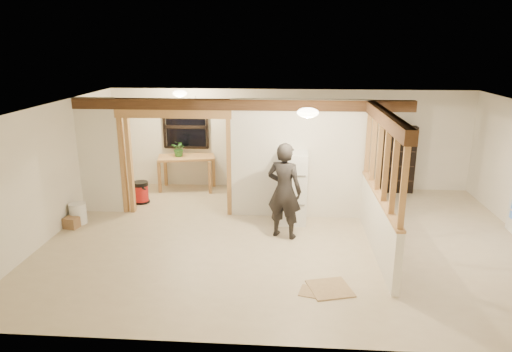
# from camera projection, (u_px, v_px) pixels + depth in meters

# --- Properties ---
(floor) EXTENTS (9.00, 6.50, 0.01)m
(floor) POSITION_uv_depth(u_px,v_px,m) (287.00, 238.00, 8.72)
(floor) COLOR beige
(floor) RESTS_ON ground
(ceiling) EXTENTS (9.00, 6.50, 0.01)m
(ceiling) POSITION_uv_depth(u_px,v_px,m) (290.00, 107.00, 8.02)
(ceiling) COLOR white
(wall_back) EXTENTS (9.00, 0.01, 2.50)m
(wall_back) POSITION_uv_depth(u_px,v_px,m) (289.00, 139.00, 11.48)
(wall_back) COLOR silver
(wall_back) RESTS_ON floor
(wall_front) EXTENTS (9.00, 0.01, 2.50)m
(wall_front) POSITION_uv_depth(u_px,v_px,m) (287.00, 254.00, 5.26)
(wall_front) COLOR silver
(wall_front) RESTS_ON floor
(wall_left) EXTENTS (0.01, 6.50, 2.50)m
(wall_left) POSITION_uv_depth(u_px,v_px,m) (52.00, 171.00, 8.67)
(wall_left) COLOR silver
(wall_left) RESTS_ON floor
(partition_left_stub) EXTENTS (0.90, 0.12, 2.50)m
(partition_left_stub) POSITION_uv_depth(u_px,v_px,m) (100.00, 156.00, 9.79)
(partition_left_stub) COLOR silver
(partition_left_stub) RESTS_ON floor
(partition_center) EXTENTS (2.80, 0.12, 2.50)m
(partition_center) POSITION_uv_depth(u_px,v_px,m) (298.00, 159.00, 9.50)
(partition_center) COLOR silver
(partition_center) RESTS_ON floor
(doorway_frame) EXTENTS (2.46, 0.14, 2.20)m
(doorway_frame) POSITION_uv_depth(u_px,v_px,m) (176.00, 164.00, 9.72)
(doorway_frame) COLOR #B3834B
(doorway_frame) RESTS_ON floor
(header_beam_back) EXTENTS (7.00, 0.18, 0.22)m
(header_beam_back) POSITION_uv_depth(u_px,v_px,m) (240.00, 105.00, 9.27)
(header_beam_back) COLOR #4B2E19
(header_beam_back) RESTS_ON ceiling
(header_beam_right) EXTENTS (0.18, 3.30, 0.22)m
(header_beam_right) POSITION_uv_depth(u_px,v_px,m) (386.00, 119.00, 7.56)
(header_beam_right) COLOR #4B2E19
(header_beam_right) RESTS_ON ceiling
(pony_wall) EXTENTS (0.12, 3.20, 1.00)m
(pony_wall) POSITION_uv_depth(u_px,v_px,m) (378.00, 224.00, 8.09)
(pony_wall) COLOR silver
(pony_wall) RESTS_ON floor
(stud_partition) EXTENTS (0.14, 3.20, 1.32)m
(stud_partition) POSITION_uv_depth(u_px,v_px,m) (383.00, 161.00, 7.76)
(stud_partition) COLOR #B3834B
(stud_partition) RESTS_ON pony_wall
(window_back) EXTENTS (1.12, 0.10, 1.10)m
(window_back) POSITION_uv_depth(u_px,v_px,m) (186.00, 127.00, 11.49)
(window_back) COLOR black
(window_back) RESTS_ON wall_back
(ceiling_dome_main) EXTENTS (0.36, 0.36, 0.16)m
(ceiling_dome_main) POSITION_uv_depth(u_px,v_px,m) (308.00, 113.00, 7.52)
(ceiling_dome_main) COLOR #FFEABF
(ceiling_dome_main) RESTS_ON ceiling
(ceiling_dome_util) EXTENTS (0.32, 0.32, 0.14)m
(ceiling_dome_util) POSITION_uv_depth(u_px,v_px,m) (180.00, 93.00, 10.39)
(ceiling_dome_util) COLOR #FFEABF
(ceiling_dome_util) RESTS_ON ceiling
(hanging_bulb) EXTENTS (0.07, 0.07, 0.07)m
(hanging_bulb) POSITION_uv_depth(u_px,v_px,m) (196.00, 111.00, 9.77)
(hanging_bulb) COLOR #FFD88C
(hanging_bulb) RESTS_ON ceiling
(refrigerator) EXTENTS (0.61, 0.59, 1.48)m
(refrigerator) POSITION_uv_depth(u_px,v_px,m) (292.00, 188.00, 9.31)
(refrigerator) COLOR white
(refrigerator) RESTS_ON floor
(woman) EXTENTS (0.79, 0.65, 1.85)m
(woman) POSITION_uv_depth(u_px,v_px,m) (284.00, 191.00, 8.54)
(woman) COLOR black
(woman) RESTS_ON floor
(work_table) EXTENTS (1.49, 0.96, 0.87)m
(work_table) POSITION_uv_depth(u_px,v_px,m) (187.00, 173.00, 11.50)
(work_table) COLOR #B3834B
(work_table) RESTS_ON floor
(potted_plant) EXTENTS (0.45, 0.42, 0.40)m
(potted_plant) POSITION_uv_depth(u_px,v_px,m) (179.00, 149.00, 11.30)
(potted_plant) COLOR #256025
(potted_plant) RESTS_ON work_table
(shop_vac) EXTENTS (0.42, 0.42, 0.51)m
(shop_vac) POSITION_uv_depth(u_px,v_px,m) (141.00, 192.00, 10.58)
(shop_vac) COLOR red
(shop_vac) RESTS_ON floor
(bookshelf) EXTENTS (0.83, 0.28, 1.66)m
(bookshelf) POSITION_uv_depth(u_px,v_px,m) (397.00, 159.00, 11.22)
(bookshelf) COLOR black
(bookshelf) RESTS_ON floor
(bucket) EXTENTS (0.44, 0.44, 0.43)m
(bucket) POSITION_uv_depth(u_px,v_px,m) (78.00, 213.00, 9.38)
(bucket) COLOR white
(bucket) RESTS_ON floor
(box_util_a) EXTENTS (0.36, 0.32, 0.28)m
(box_util_a) POSITION_uv_depth(u_px,v_px,m) (238.00, 191.00, 11.06)
(box_util_a) COLOR #906945
(box_util_a) RESTS_ON floor
(box_util_b) EXTENTS (0.39, 0.39, 0.29)m
(box_util_b) POSITION_uv_depth(u_px,v_px,m) (108.00, 202.00, 10.24)
(box_util_b) COLOR #906945
(box_util_b) RESTS_ON floor
(box_front) EXTENTS (0.31, 0.28, 0.22)m
(box_front) POSITION_uv_depth(u_px,v_px,m) (71.00, 223.00, 9.17)
(box_front) COLOR #906945
(box_front) RESTS_ON floor
(floor_panel_near) EXTENTS (0.74, 0.74, 0.02)m
(floor_panel_near) POSITION_uv_depth(u_px,v_px,m) (330.00, 289.00, 6.90)
(floor_panel_near) COLOR tan
(floor_panel_near) RESTS_ON floor
(floor_panel_far) EXTENTS (0.49, 0.43, 0.01)m
(floor_panel_far) POSITION_uv_depth(u_px,v_px,m) (314.00, 292.00, 6.81)
(floor_panel_far) COLOR tan
(floor_panel_far) RESTS_ON floor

